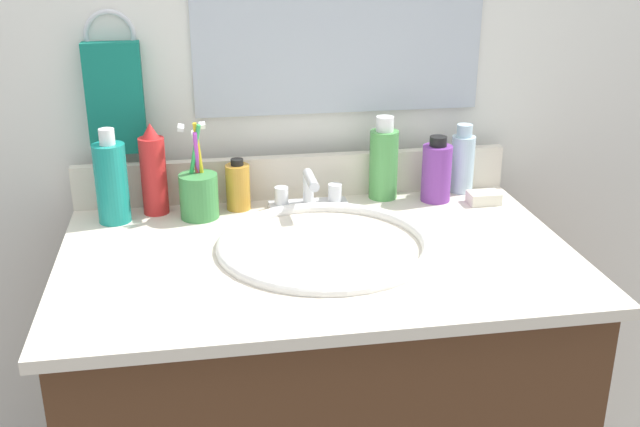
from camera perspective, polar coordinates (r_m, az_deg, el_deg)
countertop at (r=1.36m, az=-0.21°, el=-3.17°), size 0.91×0.59×0.02m
backsplash at (r=1.60m, az=-1.88°, el=2.81°), size 0.91×0.02×0.09m
back_wall at (r=1.73m, az=-2.08°, el=-2.99°), size 2.01×0.04×1.30m
towel_ring at (r=1.56m, az=-15.53°, el=12.78°), size 0.10×0.01×0.10m
hand_towel at (r=1.57m, az=-15.15°, el=8.35°), size 0.11×0.04×0.22m
sink_basin at (r=1.38m, az=0.41°, el=-3.67°), size 0.39×0.39×0.11m
faucet at (r=1.53m, az=-0.85°, el=1.32°), size 0.16×0.10×0.08m
bottle_spray_red at (r=1.53m, az=-12.41°, el=3.05°), size 0.05×0.05×0.18m
bottle_cream_purple at (r=1.59m, az=8.75°, el=3.13°), size 0.06×0.06×0.14m
bottle_oil_amber at (r=1.54m, az=-6.19°, el=2.05°), size 0.05×0.05×0.11m
bottle_mouthwash_teal at (r=1.51m, az=-15.41°, el=2.33°), size 0.06×0.06×0.19m
bottle_toner_green at (r=1.59m, az=4.81°, el=3.90°), size 0.06×0.06×0.17m
bottle_gel_clear at (r=1.65m, az=10.66°, el=3.87°), size 0.05×0.05×0.15m
cup_green at (r=1.50m, az=-9.10°, el=1.54°), size 0.08×0.09×0.19m
soap_bar at (r=1.61m, az=12.21°, el=1.16°), size 0.06×0.04×0.02m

